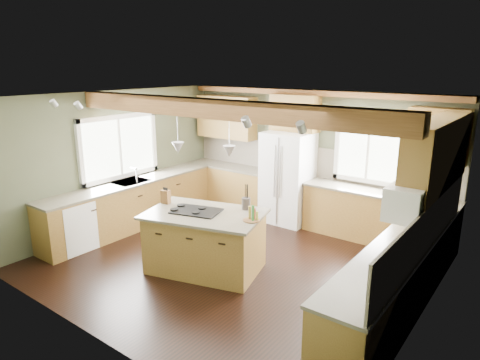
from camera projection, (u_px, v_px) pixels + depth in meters
The scene contains 37 objects.
floor at pixel (234, 262), 6.83m from camera, with size 5.60×5.60×0.00m, color black.
ceiling at pixel (233, 97), 6.15m from camera, with size 5.60×5.60×0.00m, color silver.
wall_back at pixel (311, 157), 8.42m from camera, with size 5.60×5.60×0.00m, color #464D36.
wall_left at pixel (117, 160), 8.11m from camera, with size 5.00×5.00×0.00m, color #464D36.
wall_right at pixel (428, 224), 4.87m from camera, with size 5.00×5.00×0.00m, color #464D36.
ceiling_beam at pixel (214, 109), 5.84m from camera, with size 5.55×0.26×0.26m, color #553418.
soffit_trim at pixel (311, 93), 8.02m from camera, with size 5.55×0.20×0.10m, color #553418.
backsplash_back at pixel (311, 161), 8.43m from camera, with size 5.58×0.03×0.58m, color brown.
backsplash_right at pixel (427, 230), 4.94m from camera, with size 0.03×3.70×0.58m, color brown.
base_cab_back_left at pixel (231, 187), 9.45m from camera, with size 2.02×0.60×0.88m, color brown.
counter_back_left at pixel (230, 166), 9.33m from camera, with size 2.06×0.64×0.04m, color #464033.
base_cab_back_right at pixel (376, 218), 7.55m from camera, with size 2.62×0.60×0.88m, color brown.
counter_back_right at pixel (379, 193), 7.43m from camera, with size 2.66×0.64×0.04m, color #464033.
base_cab_left at pixel (132, 205), 8.20m from camera, with size 0.60×3.70×0.88m, color brown.
counter_left at pixel (131, 182), 8.08m from camera, with size 0.64×3.74×0.04m, color #464033.
base_cab_right at pixel (395, 282), 5.30m from camera, with size 0.60×3.70×0.88m, color brown.
counter_right at pixel (399, 248), 5.18m from camera, with size 0.64×3.74×0.04m, color #464033.
upper_cab_back_left at pixel (226, 117), 9.26m from camera, with size 1.40×0.35×0.90m, color brown.
upper_cab_over_fridge at pixel (295, 113), 8.23m from camera, with size 0.96×0.35×0.70m, color brown.
upper_cab_right at pixel (438, 153), 5.49m from camera, with size 0.35×2.20×0.90m, color brown.
upper_cab_back_corner at pixel (437, 136), 6.78m from camera, with size 0.90×0.35×0.90m, color brown.
window_left at pixel (119, 147), 8.07m from camera, with size 0.04×1.60×1.05m, color white.
window_back at pixel (369, 151), 7.67m from camera, with size 1.10×0.04×1.00m, color white.
sink at pixel (131, 182), 8.08m from camera, with size 0.50×0.65×0.03m, color #262628.
faucet at pixel (137, 176), 7.94m from camera, with size 0.02×0.02×0.28m, color #B2B2B7.
dishwasher at pixel (72, 226), 7.19m from camera, with size 0.60×0.60×0.84m, color white.
oven at pixel (353, 334), 4.31m from camera, with size 0.60×0.72×0.84m, color white.
microwave at pixel (409, 201), 4.89m from camera, with size 0.40×0.70×0.38m, color white.
pendant_left at pixel (178, 147), 6.26m from camera, with size 0.18×0.18×0.16m, color #B2B2B7.
pendant_right at pixel (229, 151), 5.98m from camera, with size 0.18×0.18×0.16m, color #B2B2B7.
refrigerator at pixel (287, 178), 8.40m from camera, with size 0.90×0.74×1.80m, color silver.
island at pixel (205, 242), 6.49m from camera, with size 1.62×0.99×0.88m, color brown.
island_top at pixel (205, 214), 6.37m from camera, with size 1.73×1.10×0.04m, color #464033.
cooktop at pixel (196, 211), 6.41m from camera, with size 0.70×0.47×0.02m, color black.
knife_block at pixel (166, 197), 6.77m from camera, with size 0.13×0.10×0.22m, color brown.
utensil_crock at pixel (246, 204), 6.50m from camera, with size 0.13×0.13×0.18m, color #443D36.
bottle_tray at pixel (251, 213), 6.02m from camera, with size 0.24×0.24×0.22m, color brown, non-canonical shape.
Camera 1 is at (3.83, -4.94, 3.06)m, focal length 32.00 mm.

